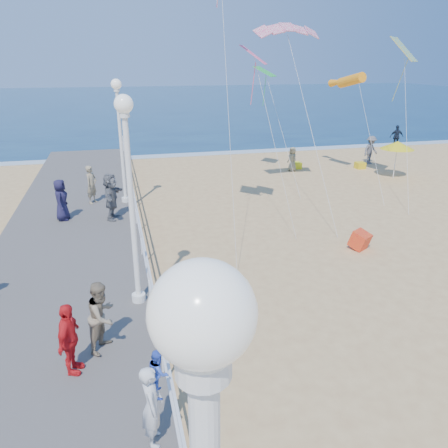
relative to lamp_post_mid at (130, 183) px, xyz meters
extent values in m
plane|color=#D9B071|center=(5.35, 0.00, -3.66)|extent=(160.00, 160.00, 0.00)
cube|color=#0D2D4E|center=(5.35, 65.00, -3.65)|extent=(160.00, 90.00, 0.05)
cube|color=silver|center=(5.35, 20.50, -3.63)|extent=(160.00, 1.20, 0.04)
cube|color=#645F5A|center=(-2.15, 0.00, -3.46)|extent=(5.00, 44.00, 0.40)
cube|color=white|center=(0.30, 0.00, -2.21)|extent=(0.05, 42.00, 0.06)
cube|color=white|center=(0.30, 0.00, -2.71)|extent=(0.05, 42.00, 0.04)
sphere|color=white|center=(0.00, -9.00, 1.84)|extent=(0.44, 0.44, 0.44)
cylinder|color=white|center=(0.00, 0.00, -3.16)|extent=(0.36, 0.36, 0.20)
cylinder|color=white|center=(0.00, 0.00, -0.81)|extent=(0.14, 0.14, 4.70)
sphere|color=white|center=(0.00, 0.00, 1.84)|extent=(0.44, 0.44, 0.44)
cylinder|color=white|center=(0.00, 9.00, -3.16)|extent=(0.36, 0.36, 0.20)
cylinder|color=white|center=(0.00, 9.00, -0.81)|extent=(0.14, 0.14, 4.70)
sphere|color=white|center=(0.00, 9.00, 1.84)|extent=(0.44, 0.44, 0.44)
imported|color=silver|center=(-0.05, -4.72, -2.51)|extent=(0.39, 0.57, 1.50)
imported|color=blue|center=(0.10, -4.57, -1.99)|extent=(0.34, 0.43, 0.84)
imported|color=gray|center=(-0.86, -1.87, -2.45)|extent=(0.93, 0.99, 1.62)
imported|color=red|center=(-1.50, -2.56, -2.48)|extent=(0.63, 0.99, 1.57)
imported|color=#1C1938|center=(-2.52, 7.16, -2.43)|extent=(0.61, 0.87, 1.67)
imported|color=slate|center=(-0.59, 6.78, -2.32)|extent=(0.98, 1.83, 1.88)
imported|color=gray|center=(-1.42, 9.17, -2.41)|extent=(0.68, 0.74, 1.70)
imported|color=#57565B|center=(15.97, 14.78, -2.75)|extent=(1.35, 1.05, 1.83)
imported|color=#162031|center=(20.95, 19.22, -2.78)|extent=(1.10, 0.66, 1.76)
imported|color=gray|center=(10.24, 14.19, -2.92)|extent=(0.61, 0.80, 1.48)
cube|color=red|center=(8.00, 2.40, -3.36)|extent=(0.83, 0.89, 0.74)
cylinder|color=white|center=(15.30, 11.13, -2.76)|extent=(0.05, 0.05, 1.80)
cone|color=yellow|center=(15.30, 11.13, -1.75)|extent=(1.90, 1.90, 0.45)
cube|color=#FFFA1A|center=(10.75, 14.70, -3.46)|extent=(0.55, 0.55, 0.40)
cube|color=yellow|center=(14.67, 13.74, -3.46)|extent=(0.55, 0.55, 0.40)
cylinder|color=orange|center=(12.66, 12.30, 1.74)|extent=(1.08, 3.09, 1.17)
cube|color=#FF5D8C|center=(5.05, 6.21, 2.96)|extent=(1.36, 1.46, 0.69)
cube|color=#199DD4|center=(13.80, 9.58, 3.27)|extent=(1.96, 1.95, 1.15)
cube|color=green|center=(8.08, 13.58, 2.19)|extent=(1.54, 1.57, 0.54)
camera|label=1|loc=(-0.28, -10.45, 2.77)|focal=35.00mm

